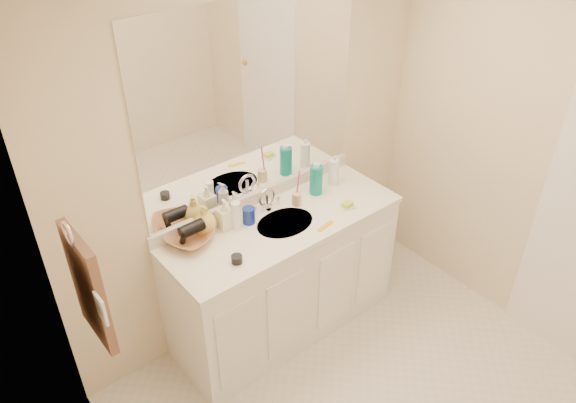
# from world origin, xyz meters

# --- Properties ---
(wall_back) EXTENTS (2.60, 0.02, 2.40)m
(wall_back) POSITION_xyz_m (0.00, 1.30, 1.20)
(wall_back) COLOR beige
(wall_back) RESTS_ON floor
(wall_right) EXTENTS (0.02, 2.60, 2.40)m
(wall_right) POSITION_xyz_m (1.30, 0.00, 1.20)
(wall_right) COLOR beige
(wall_right) RESTS_ON floor
(vanity_cabinet) EXTENTS (1.50, 0.55, 0.85)m
(vanity_cabinet) POSITION_xyz_m (0.00, 1.02, 0.42)
(vanity_cabinet) COLOR white
(vanity_cabinet) RESTS_ON floor
(countertop) EXTENTS (1.52, 0.57, 0.03)m
(countertop) POSITION_xyz_m (0.00, 1.02, 0.86)
(countertop) COLOR white
(countertop) RESTS_ON vanity_cabinet
(backsplash) EXTENTS (1.52, 0.03, 0.08)m
(backsplash) POSITION_xyz_m (0.00, 1.29, 0.92)
(backsplash) COLOR silver
(backsplash) RESTS_ON countertop
(sink_basin) EXTENTS (0.37, 0.37, 0.02)m
(sink_basin) POSITION_xyz_m (0.00, 1.00, 0.87)
(sink_basin) COLOR beige
(sink_basin) RESTS_ON countertop
(faucet) EXTENTS (0.02, 0.02, 0.11)m
(faucet) POSITION_xyz_m (0.00, 1.18, 0.94)
(faucet) COLOR silver
(faucet) RESTS_ON countertop
(mirror) EXTENTS (1.48, 0.01, 1.20)m
(mirror) POSITION_xyz_m (0.00, 1.29, 1.56)
(mirror) COLOR white
(mirror) RESTS_ON wall_back
(blue_mug) EXTENTS (0.08, 0.08, 0.10)m
(blue_mug) POSITION_xyz_m (-0.17, 1.14, 0.93)
(blue_mug) COLOR navy
(blue_mug) RESTS_ON countertop
(tan_cup) EXTENTS (0.07, 0.07, 0.08)m
(tan_cup) POSITION_xyz_m (0.18, 1.11, 0.92)
(tan_cup) COLOR #C8BA8D
(tan_cup) RESTS_ON countertop
(toothbrush) EXTENTS (0.01, 0.04, 0.20)m
(toothbrush) POSITION_xyz_m (0.19, 1.11, 1.03)
(toothbrush) COLOR #E03A60
(toothbrush) RESTS_ON tan_cup
(mouthwash_bottle) EXTENTS (0.09, 0.09, 0.20)m
(mouthwash_bottle) POSITION_xyz_m (0.36, 1.13, 0.98)
(mouthwash_bottle) COLOR #0B8480
(mouthwash_bottle) RESTS_ON countertop
(clear_pump_bottle) EXTENTS (0.07, 0.07, 0.18)m
(clear_pump_bottle) POSITION_xyz_m (0.52, 1.14, 0.97)
(clear_pump_bottle) COLOR white
(clear_pump_bottle) RESTS_ON countertop
(soap_dish) EXTENTS (0.11, 0.10, 0.01)m
(soap_dish) POSITION_xyz_m (0.40, 0.88, 0.89)
(soap_dish) COLOR white
(soap_dish) RESTS_ON countertop
(green_soap) EXTENTS (0.07, 0.05, 0.02)m
(green_soap) POSITION_xyz_m (0.40, 0.88, 0.90)
(green_soap) COLOR #B6D634
(green_soap) RESTS_ON soap_dish
(orange_comb) EXTENTS (0.13, 0.05, 0.01)m
(orange_comb) POSITION_xyz_m (0.16, 0.82, 0.88)
(orange_comb) COLOR gold
(orange_comb) RESTS_ON countertop
(dark_jar) EXTENTS (0.08, 0.08, 0.04)m
(dark_jar) POSITION_xyz_m (-0.43, 0.89, 0.90)
(dark_jar) COLOR black
(dark_jar) RESTS_ON countertop
(extra_white_bottle) EXTENTS (0.07, 0.07, 0.18)m
(extra_white_bottle) POSITION_xyz_m (-0.25, 1.14, 0.97)
(extra_white_bottle) COLOR white
(extra_white_bottle) RESTS_ON countertop
(soap_bottle_white) EXTENTS (0.09, 0.09, 0.19)m
(soap_bottle_white) POSITION_xyz_m (-0.21, 1.23, 0.97)
(soap_bottle_white) COLOR silver
(soap_bottle_white) RESTS_ON countertop
(soap_bottle_cream) EXTENTS (0.09, 0.09, 0.19)m
(soap_bottle_cream) POSITION_xyz_m (-0.30, 1.19, 0.98)
(soap_bottle_cream) COLOR #F6F6C8
(soap_bottle_cream) RESTS_ON countertop
(soap_bottle_yellow) EXTENTS (0.17, 0.17, 0.18)m
(soap_bottle_yellow) POSITION_xyz_m (-0.42, 1.23, 0.97)
(soap_bottle_yellow) COLOR #DAC155
(soap_bottle_yellow) RESTS_ON countertop
(wicker_basket) EXTENTS (0.34, 0.34, 0.06)m
(wicker_basket) POSITION_xyz_m (-0.54, 1.20, 0.91)
(wicker_basket) COLOR #A56842
(wicker_basket) RESTS_ON countertop
(hair_dryer) EXTENTS (0.15, 0.08, 0.07)m
(hair_dryer) POSITION_xyz_m (-0.52, 1.20, 0.97)
(hair_dryer) COLOR black
(hair_dryer) RESTS_ON wicker_basket
(towel_ring) EXTENTS (0.01, 0.11, 0.11)m
(towel_ring) POSITION_xyz_m (-1.27, 0.77, 1.55)
(towel_ring) COLOR silver
(towel_ring) RESTS_ON wall_left
(hand_towel) EXTENTS (0.04, 0.32, 0.55)m
(hand_towel) POSITION_xyz_m (-1.25, 0.77, 1.25)
(hand_towel) COLOR #51382B
(hand_towel) RESTS_ON towel_ring
(switch_plate) EXTENTS (0.01, 0.08, 0.13)m
(switch_plate) POSITION_xyz_m (-1.27, 0.57, 1.30)
(switch_plate) COLOR white
(switch_plate) RESTS_ON wall_left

